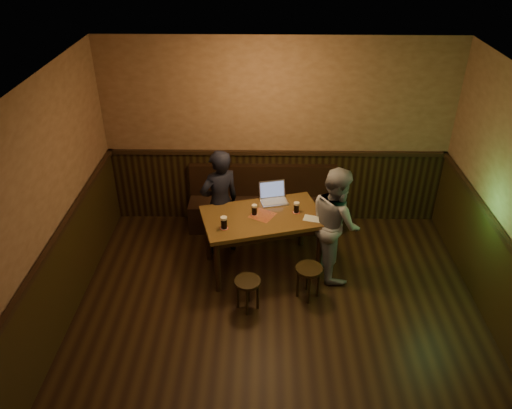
{
  "coord_description": "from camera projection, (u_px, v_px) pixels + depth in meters",
  "views": [
    {
      "loc": [
        -0.18,
        -3.68,
        4.26
      ],
      "look_at": [
        -0.28,
        1.64,
        1.04
      ],
      "focal_mm": 35.0,
      "sensor_mm": 36.0,
      "label": 1
    }
  ],
  "objects": [
    {
      "name": "menu",
      "position": [
        312.0,
        219.0,
        6.35
      ],
      "size": [
        0.25,
        0.2,
        0.0
      ],
      "primitive_type": "cube",
      "rotation": [
        0.0,
        0.0,
        -0.27
      ],
      "color": "silver",
      "rests_on": "pub_table"
    },
    {
      "name": "pint_left",
      "position": [
        224.0,
        223.0,
        6.12
      ],
      "size": [
        0.11,
        0.11,
        0.17
      ],
      "color": "red",
      "rests_on": "pub_table"
    },
    {
      "name": "person_grey",
      "position": [
        335.0,
        222.0,
        6.36
      ],
      "size": [
        0.76,
        0.88,
        1.54
      ],
      "primitive_type": "imported",
      "rotation": [
        0.0,
        0.0,
        1.84
      ],
      "color": "gray",
      "rests_on": "ground"
    },
    {
      "name": "laptop",
      "position": [
        273.0,
        196.0,
        6.71
      ],
      "size": [
        0.41,
        0.36,
        0.25
      ],
      "rotation": [
        0.0,
        0.0,
        0.23
      ],
      "color": "silver",
      "rests_on": "pub_table"
    },
    {
      "name": "pub_table",
      "position": [
        262.0,
        222.0,
        6.48
      ],
      "size": [
        1.7,
        1.25,
        0.82
      ],
      "rotation": [
        0.0,
        0.0,
        0.27
      ],
      "color": "#553B18",
      "rests_on": "ground"
    },
    {
      "name": "pint_mid",
      "position": [
        254.0,
        210.0,
        6.4
      ],
      "size": [
        0.09,
        0.09,
        0.15
      ],
      "color": "red",
      "rests_on": "pub_table"
    },
    {
      "name": "pint_right",
      "position": [
        296.0,
        207.0,
        6.45
      ],
      "size": [
        0.09,
        0.09,
        0.15
      ],
      "color": "red",
      "rests_on": "pub_table"
    },
    {
      "name": "person_suit",
      "position": [
        220.0,
        203.0,
        6.74
      ],
      "size": [
        0.68,
        0.62,
        1.57
      ],
      "primitive_type": "imported",
      "rotation": [
        0.0,
        0.0,
        3.7
      ],
      "color": "black",
      "rests_on": "ground"
    },
    {
      "name": "stool_right",
      "position": [
        309.0,
        274.0,
        6.13
      ],
      "size": [
        0.34,
        0.34,
        0.45
      ],
      "rotation": [
        0.0,
        0.0,
        0.03
      ],
      "color": "black",
      "rests_on": "ground"
    },
    {
      "name": "bench",
      "position": [
        263.0,
        208.0,
        7.54
      ],
      "size": [
        2.2,
        0.5,
        0.95
      ],
      "color": "black",
      "rests_on": "ground"
    },
    {
      "name": "room",
      "position": [
        282.0,
        266.0,
        4.92
      ],
      "size": [
        5.04,
        6.04,
        2.84
      ],
      "color": "black",
      "rests_on": "ground"
    },
    {
      "name": "stool_left",
      "position": [
        248.0,
        286.0,
        5.95
      ],
      "size": [
        0.33,
        0.33,
        0.43
      ],
      "rotation": [
        0.0,
        0.0,
        -0.05
      ],
      "color": "black",
      "rests_on": "ground"
    }
  ]
}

